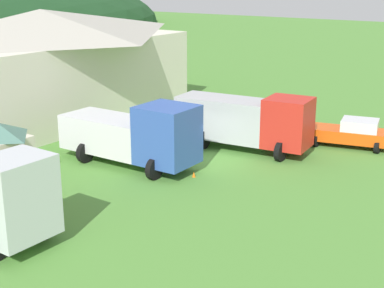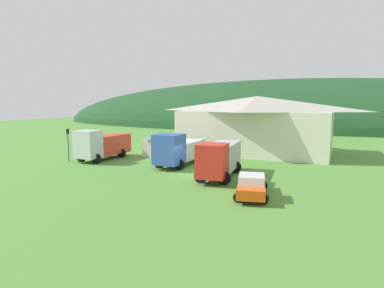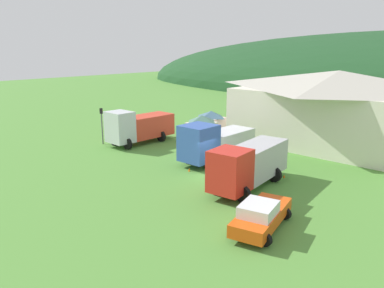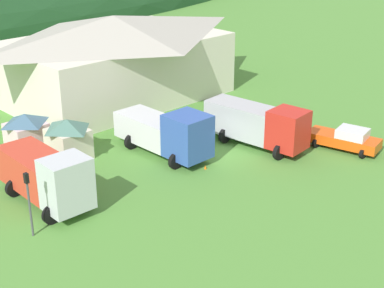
{
  "view_description": "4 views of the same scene",
  "coord_description": "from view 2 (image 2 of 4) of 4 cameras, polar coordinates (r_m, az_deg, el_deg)",
  "views": [
    {
      "loc": [
        -23.93,
        -15.86,
        9.7
      ],
      "look_at": [
        -1.7,
        -0.48,
        1.57
      ],
      "focal_mm": 52.91,
      "sensor_mm": 36.0,
      "label": 1
    },
    {
      "loc": [
        12.9,
        -27.45,
        6.55
      ],
      "look_at": [
        -0.79,
        2.65,
        2.37
      ],
      "focal_mm": 30.55,
      "sensor_mm": 36.0,
      "label": 2
    },
    {
      "loc": [
        17.24,
        -21.6,
        9.55
      ],
      "look_at": [
        -3.3,
        0.83,
        1.71
      ],
      "focal_mm": 35.05,
      "sensor_mm": 36.0,
      "label": 3
    },
    {
      "loc": [
        -26.81,
        -25.38,
        16.44
      ],
      "look_at": [
        -2.38,
        0.11,
        1.6
      ],
      "focal_mm": 54.15,
      "sensor_mm": 36.0,
      "label": 4
    }
  ],
  "objects": [
    {
      "name": "traffic_cone_near_pickup",
      "position": [
        32.25,
        8.41,
        -4.59
      ],
      "size": [
        0.36,
        0.36,
        0.5
      ],
      "primitive_type": "cone",
      "color": "orange",
      "rests_on": "ground"
    },
    {
      "name": "play_shed_cream",
      "position": [
        40.36,
        -6.25,
        -0.07
      ],
      "size": [
        2.54,
        2.8,
        2.84
      ],
      "color": "beige",
      "rests_on": "ground"
    },
    {
      "name": "play_shed_pink",
      "position": [
        43.82,
        -5.67,
        0.45
      ],
      "size": [
        2.71,
        2.53,
        2.75
      ],
      "color": "beige",
      "rests_on": "ground"
    },
    {
      "name": "service_pickup_orange",
      "position": [
        23.4,
        10.36,
        -7.07
      ],
      "size": [
        3.01,
        5.35,
        1.66
      ],
      "rotation": [
        0.0,
        0.0,
        -1.35
      ],
      "color": "#E95212",
      "rests_on": "ground"
    },
    {
      "name": "forested_hill_backdrop",
      "position": [
        100.76,
        17.07,
        3.17
      ],
      "size": [
        159.45,
        60.0,
        26.75
      ],
      "primitive_type": "ellipsoid",
      "color": "#1E4723",
      "rests_on": "ground"
    },
    {
      "name": "traffic_cone_mid_row",
      "position": [
        31.22,
        -4.82,
        -4.92
      ],
      "size": [
        0.36,
        0.36,
        0.55
      ],
      "primitive_type": "cone",
      "color": "orange",
      "rests_on": "ground"
    },
    {
      "name": "box_truck_blue",
      "position": [
        34.04,
        -2.43,
        -0.92
      ],
      "size": [
        3.34,
        7.83,
        3.49
      ],
      "rotation": [
        0.0,
        0.0,
        -1.56
      ],
      "color": "#3356AD",
      "rests_on": "ground"
    },
    {
      "name": "tow_truck_silver",
      "position": [
        39.04,
        -15.46,
        -0.04
      ],
      "size": [
        3.36,
        7.24,
        3.56
      ],
      "rotation": [
        0.0,
        0.0,
        -1.59
      ],
      "color": "silver",
      "rests_on": "ground"
    },
    {
      "name": "depot_building",
      "position": [
        44.06,
        11.24,
        3.52
      ],
      "size": [
        19.88,
        12.65,
        7.41
      ],
      "color": "silver",
      "rests_on": "ground"
    },
    {
      "name": "ground_plane",
      "position": [
        31.03,
        -0.7,
        -4.97
      ],
      "size": [
        200.0,
        200.0,
        0.0
      ],
      "primitive_type": "plane",
      "color": "#518C38"
    },
    {
      "name": "traffic_light_west",
      "position": [
        38.81,
        -20.81,
        0.43
      ],
      "size": [
        0.2,
        0.32,
        3.68
      ],
      "color": "#4C4C51",
      "rests_on": "ground"
    },
    {
      "name": "crane_truck_red",
      "position": [
        28.76,
        4.84,
        -2.37
      ],
      "size": [
        3.53,
        7.96,
        3.27
      ],
      "rotation": [
        0.0,
        0.0,
        -1.47
      ],
      "color": "red",
      "rests_on": "ground"
    }
  ]
}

